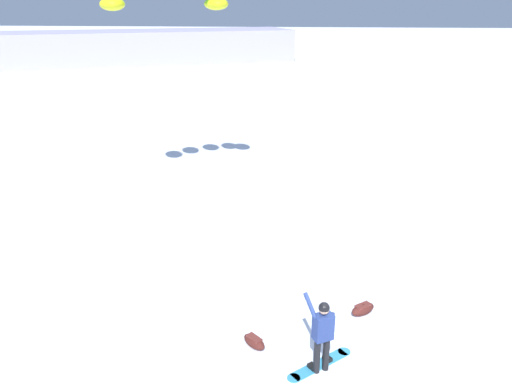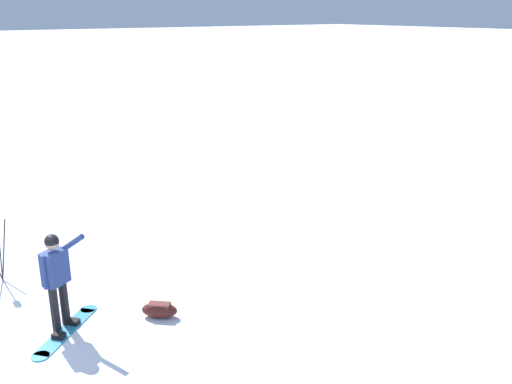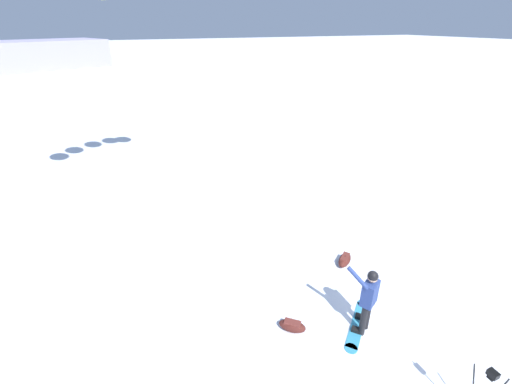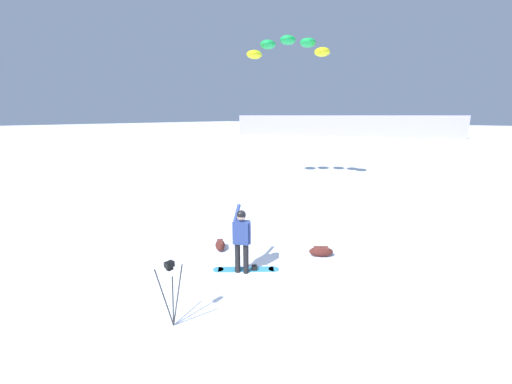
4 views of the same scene
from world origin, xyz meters
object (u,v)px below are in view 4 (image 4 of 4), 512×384
(snowboard, at_px, (246,269))
(gear_bag_small, at_px, (321,251))
(gear_bag_large, at_px, (220,245))
(camera_tripod, at_px, (170,281))
(traction_kite, at_px, (288,47))
(snowboarder, at_px, (242,235))

(snowboard, xyz_separation_m, gear_bag_small, (1.12, 2.02, 0.12))
(gear_bag_large, height_order, camera_tripod, camera_tripod)
(traction_kite, bearing_deg, camera_tripod, -64.24)
(snowboarder, bearing_deg, gear_bag_small, 63.20)
(snowboarder, bearing_deg, traction_kite, 119.21)
(snowboard, bearing_deg, snowboarder, -86.61)
(snowboarder, height_order, camera_tripod, snowboarder)
(gear_bag_large, bearing_deg, traction_kite, 113.63)
(snowboarder, distance_m, gear_bag_small, 2.61)
(snowboard, height_order, gear_bag_large, gear_bag_large)
(snowboard, relative_size, traction_kite, 0.30)
(gear_bag_small, bearing_deg, camera_tripod, -98.48)
(traction_kite, bearing_deg, gear_bag_small, -49.29)
(camera_tripod, bearing_deg, snowboard, 99.29)
(snowboard, bearing_deg, camera_tripod, -80.71)
(traction_kite, distance_m, gear_bag_small, 12.65)
(snowboarder, xyz_separation_m, traction_kite, (-5.55, 9.92, 6.60))
(snowboard, distance_m, gear_bag_small, 2.31)
(snowboarder, height_order, gear_bag_small, snowboarder)
(gear_bag_large, distance_m, camera_tripod, 3.72)
(gear_bag_small, bearing_deg, snowboarder, -116.80)
(camera_tripod, bearing_deg, gear_bag_small, 81.52)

